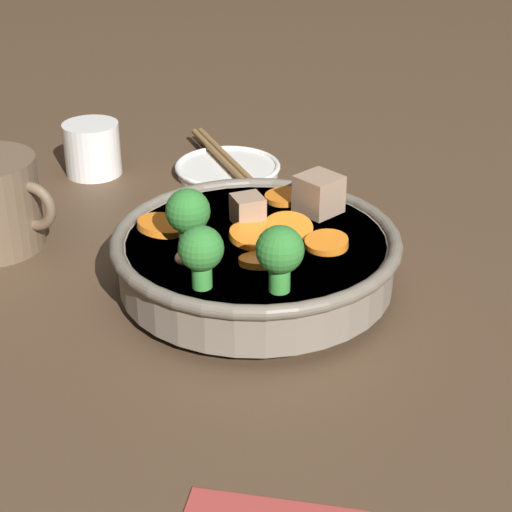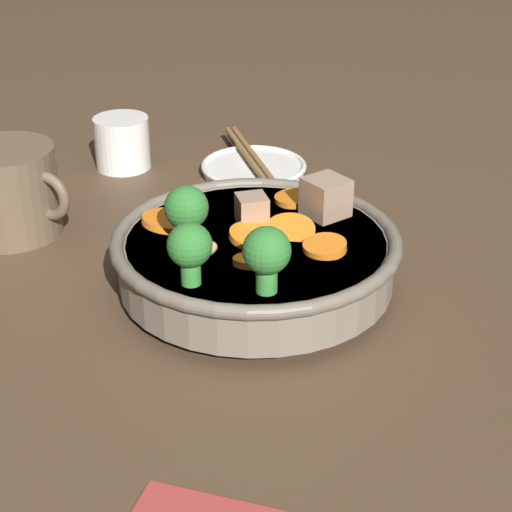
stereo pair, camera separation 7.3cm
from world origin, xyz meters
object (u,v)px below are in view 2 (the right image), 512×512
at_px(side_saucer, 254,168).
at_px(stirfry_bowl, 255,253).
at_px(tea_cup, 122,142).
at_px(dark_mug, 12,189).
at_px(chopsticks_pair, 254,160).

bearing_deg(side_saucer, stirfry_bowl, -64.11).
bearing_deg(tea_cup, dark_mug, -91.49).
xyz_separation_m(side_saucer, chopsticks_pair, (-0.00, 0.00, 0.01)).
relative_size(side_saucer, chopsticks_pair, 0.71).
height_order(side_saucer, dark_mug, dark_mug).
height_order(stirfry_bowl, side_saucer, stirfry_bowl).
xyz_separation_m(side_saucer, tea_cup, (-0.14, -0.05, 0.02)).
relative_size(stirfry_bowl, chopsticks_pair, 1.44).
distance_m(tea_cup, dark_mug, 0.18).
relative_size(dark_mug, chopsticks_pair, 0.72).
height_order(stirfry_bowl, chopsticks_pair, stirfry_bowl).
bearing_deg(chopsticks_pair, side_saucer, 0.00).
xyz_separation_m(stirfry_bowl, side_saucer, (-0.11, 0.24, -0.03)).
relative_size(side_saucer, tea_cup, 1.91).
bearing_deg(stirfry_bowl, chopsticks_pair, 115.89).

